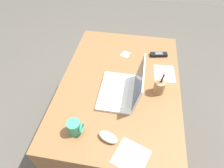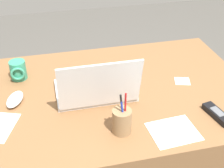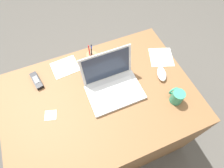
{
  "view_description": "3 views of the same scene",
  "coord_description": "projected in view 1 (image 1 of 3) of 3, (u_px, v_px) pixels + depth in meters",
  "views": [
    {
      "loc": [
        0.92,
        0.1,
        1.69
      ],
      "look_at": [
        0.06,
        -0.05,
        0.73
      ],
      "focal_mm": 30.28,
      "sensor_mm": 36.0,
      "label": 1
    },
    {
      "loc": [
        0.28,
        1.09,
        1.49
      ],
      "look_at": [
        0.03,
        0.03,
        0.76
      ],
      "focal_mm": 49.03,
      "sensor_mm": 36.0,
      "label": 2
    },
    {
      "loc": [
        -0.13,
        -0.52,
        1.76
      ],
      "look_at": [
        0.09,
        0.01,
        0.79
      ],
      "focal_mm": 30.04,
      "sensor_mm": 36.0,
      "label": 3
    }
  ],
  "objects": [
    {
      "name": "ground_plane",
      "position": [
        118.0,
        130.0,
        1.87
      ],
      "size": [
        6.0,
        6.0,
        0.0
      ],
      "primitive_type": "plane",
      "color": "#4C4944"
    },
    {
      "name": "desk",
      "position": [
        119.0,
        110.0,
        1.61
      ],
      "size": [
        1.21,
        0.84,
        0.7
      ],
      "primitive_type": "cube",
      "color": "brown",
      "rests_on": "ground"
    },
    {
      "name": "laptop",
      "position": [
        123.0,
        89.0,
        1.25
      ],
      "size": [
        0.34,
        0.27,
        0.23
      ],
      "color": "silver",
      "rests_on": "desk"
    },
    {
      "name": "computer_mouse",
      "position": [
        108.0,
        137.0,
        1.05
      ],
      "size": [
        0.09,
        0.13,
        0.04
      ],
      "primitive_type": "ellipsoid",
      "rotation": [
        0.0,
        0.0,
        -0.35
      ],
      "color": "white",
      "rests_on": "desk"
    },
    {
      "name": "coffee_mug_white",
      "position": [
        75.0,
        127.0,
        1.06
      ],
      "size": [
        0.07,
        0.09,
        0.09
      ],
      "color": "#338C6B",
      "rests_on": "desk"
    },
    {
      "name": "cordless_phone",
      "position": [
        159.0,
        55.0,
        1.54
      ],
      "size": [
        0.07,
        0.14,
        0.03
      ],
      "color": "black",
      "rests_on": "desk"
    },
    {
      "name": "pen_holder",
      "position": [
        159.0,
        87.0,
        1.25
      ],
      "size": [
        0.07,
        0.07,
        0.18
      ],
      "color": "olive",
      "rests_on": "desk"
    },
    {
      "name": "paper_note_near_laptop",
      "position": [
        164.0,
        73.0,
        1.41
      ],
      "size": [
        0.19,
        0.16,
        0.0
      ],
      "primitive_type": "cube",
      "rotation": [
        0.0,
        0.0,
        0.07
      ],
      "color": "white",
      "rests_on": "desk"
    },
    {
      "name": "paper_note_left",
      "position": [
        131.0,
        157.0,
        0.99
      ],
      "size": [
        0.21,
        0.21,
        0.0
      ],
      "primitive_type": "cube",
      "rotation": [
        0.0,
        0.0,
        -0.35
      ],
      "color": "white",
      "rests_on": "desk"
    },
    {
      "name": "paper_note_right",
      "position": [
        125.0,
        54.0,
        1.56
      ],
      "size": [
        0.08,
        0.08,
        0.0
      ],
      "primitive_type": "cube",
      "rotation": [
        0.0,
        0.0,
        -0.29
      ],
      "color": "white",
      "rests_on": "desk"
    }
  ]
}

